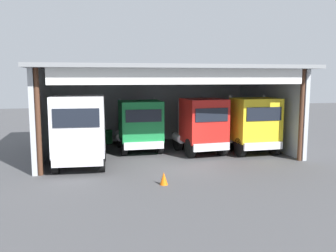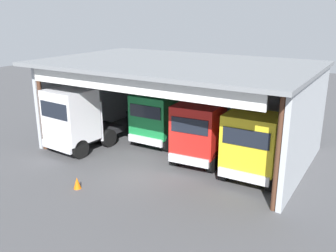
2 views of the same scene
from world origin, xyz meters
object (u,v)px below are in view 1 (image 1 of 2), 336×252
object	(u,v)px
truck_red_center_right_bay	(201,125)
oil_drum	(108,137)
traffic_cone	(164,178)
truck_white_right_bay	(79,131)
truck_green_center_left_bay	(139,125)
tool_cart	(77,140)
truck_yellow_yard_outside	(252,125)

from	to	relation	value
truck_red_center_right_bay	oil_drum	world-z (taller)	truck_red_center_right_bay
oil_drum	traffic_cone	xyz separation A→B (m)	(1.76, -10.59, -0.19)
truck_white_right_bay	truck_red_center_right_bay	distance (m)	7.46
truck_green_center_left_bay	truck_red_center_right_bay	bearing A→B (deg)	156.22
tool_cart	traffic_cone	xyz separation A→B (m)	(3.88, -9.75, -0.22)
oil_drum	traffic_cone	distance (m)	10.74
truck_white_right_bay	traffic_cone	bearing A→B (deg)	138.69
truck_white_right_bay	truck_red_center_right_bay	xyz separation A→B (m)	(7.17, 2.05, -0.16)
oil_drum	truck_red_center_right_bay	bearing A→B (deg)	-42.73
truck_white_right_bay	traffic_cone	size ratio (longest dim) A/B	8.85
truck_white_right_bay	truck_green_center_left_bay	distance (m)	5.10
tool_cart	truck_green_center_left_bay	bearing A→B (deg)	-33.14
oil_drum	truck_green_center_left_bay	bearing A→B (deg)	-62.62
truck_green_center_left_bay	oil_drum	bearing A→B (deg)	-63.04
truck_green_center_left_bay	tool_cart	distance (m)	4.77
oil_drum	tool_cart	bearing A→B (deg)	-158.39
truck_white_right_bay	oil_drum	world-z (taller)	truck_white_right_bay
truck_white_right_bay	truck_yellow_yard_outside	bearing A→B (deg)	-167.42
truck_green_center_left_bay	traffic_cone	xyz separation A→B (m)	(0.01, -7.23, -1.43)
truck_green_center_left_bay	truck_yellow_yard_outside	size ratio (longest dim) A/B	1.14
truck_white_right_bay	truck_green_center_left_bay	world-z (taller)	truck_white_right_bay
truck_white_right_bay	oil_drum	distance (m)	7.35
truck_green_center_left_bay	truck_red_center_right_bay	distance (m)	3.88
truck_red_center_right_bay	tool_cart	bearing A→B (deg)	-32.99
oil_drum	tool_cart	size ratio (longest dim) A/B	0.94
truck_red_center_right_bay	truck_white_right_bay	bearing A→B (deg)	11.65
truck_red_center_right_bay	truck_yellow_yard_outside	distance (m)	3.16
truck_white_right_bay	traffic_cone	world-z (taller)	truck_white_right_bay
truck_white_right_bay	truck_yellow_yard_outside	distance (m)	10.42
truck_red_center_right_bay	tool_cart	distance (m)	8.56
truck_green_center_left_bay	traffic_cone	distance (m)	7.37
truck_red_center_right_bay	truck_yellow_yard_outside	world-z (taller)	truck_yellow_yard_outside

